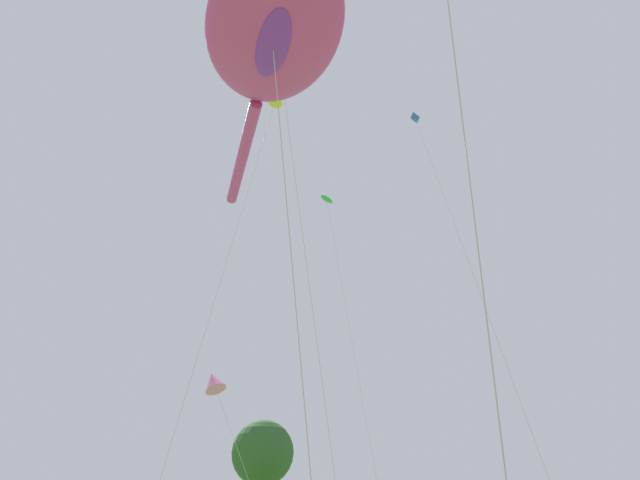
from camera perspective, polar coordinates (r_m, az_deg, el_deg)
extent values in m
ellipsoid|color=#CC3899|center=(16.12, -5.16, 22.06)|extent=(5.45, 6.66, 1.19)
cylinder|color=#CC3899|center=(20.35, -8.63, 9.04)|extent=(2.25, 6.07, 0.43)
ellipsoid|color=purple|center=(15.71, -5.25, 20.81)|extent=(1.65, 2.70, 0.43)
cylinder|color=#B2B2B7|center=(12.40, -3.04, -3.64)|extent=(2.28, 0.93, 13.26)
cone|color=pink|center=(22.14, -4.74, 20.74)|extent=(1.72, 1.58, 1.32)
cylinder|color=#B2B2B7|center=(17.96, -1.45, -3.14)|extent=(4.05, 1.56, 18.14)
cone|color=yellow|center=(31.90, -4.85, 15.45)|extent=(1.19, 1.09, 0.93)
cylinder|color=#B2B2B7|center=(24.89, -10.64, -3.35)|extent=(4.22, 0.86, 23.41)
ellipsoid|color=green|center=(33.29, 0.75, 4.56)|extent=(1.24, 1.04, 0.51)
cylinder|color=#B2B2B7|center=(28.57, 3.58, -11.28)|extent=(1.40, 2.72, 19.44)
cone|color=pink|center=(27.26, -11.75, -15.12)|extent=(1.54, 1.68, 1.31)
cylinder|color=#B2B2B7|center=(24.94, -8.83, -22.76)|extent=(1.42, 4.53, 7.35)
cube|color=blue|center=(28.90, 10.52, 13.22)|extent=(0.52, 0.57, 0.36)
cylinder|color=#B2B2B7|center=(22.60, 16.85, -4.24)|extent=(0.71, 4.05, 20.35)
sphere|color=#2D5628|center=(48.69, -6.38, -22.41)|extent=(5.42, 5.42, 5.42)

